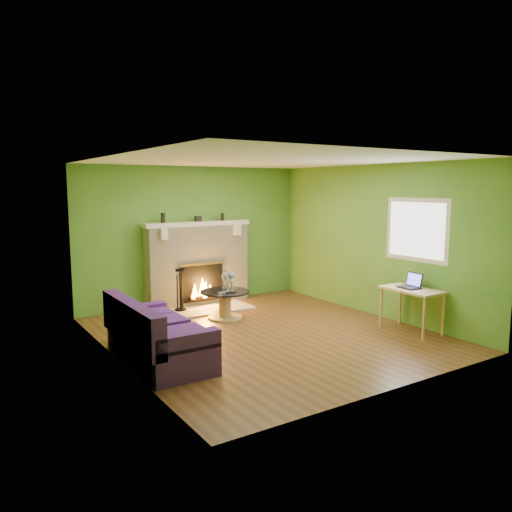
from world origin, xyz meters
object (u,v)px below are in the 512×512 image
Objects in this scene: desk at (412,294)px; cat at (227,279)px; sofa at (155,337)px; coffee_table at (225,302)px.

cat is (-1.94, 2.30, 0.06)m from desk.
cat reaches higher than desk.
desk is at bearing -13.09° from sofa.
desk is (2.02, -2.25, 0.32)m from coffee_table.
cat is at bearing 37.18° from sofa.
sofa is 2.17× the size of coffee_table.
sofa reaches higher than coffee_table.
sofa is at bearing 166.91° from desk.
cat is at bearing 130.08° from desk.
desk is 1.57× the size of cat.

